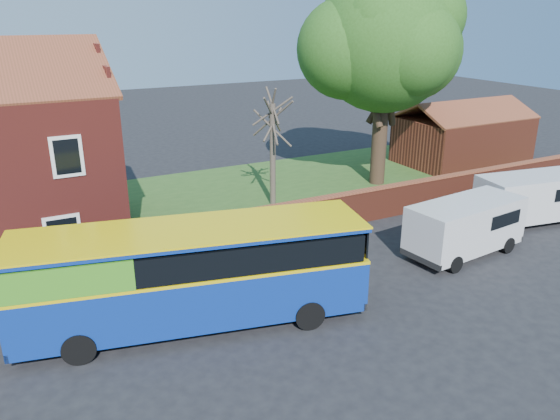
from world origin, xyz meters
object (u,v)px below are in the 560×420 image
bus (181,272)px  van_far (533,196)px  large_tree (384,45)px  van_near (465,225)px

bus → van_far: (17.43, 1.09, -0.56)m
large_tree → van_near: bearing=-106.9°
bus → large_tree: size_ratio=0.93×
large_tree → bus: bearing=-146.8°
van_far → large_tree: (-2.51, 8.67, 6.47)m
van_far → large_tree: bearing=115.5°
bus → van_near: size_ratio=2.08×
van_far → large_tree: large_tree is taller
van_near → van_far: size_ratio=0.97×
van_far → van_near: bearing=-158.7°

